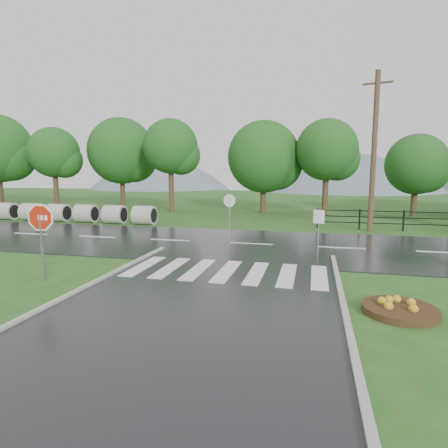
# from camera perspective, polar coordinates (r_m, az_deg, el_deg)

# --- Properties ---
(ground) EXTENTS (120.00, 120.00, 0.00)m
(ground) POSITION_cam_1_polar(r_m,az_deg,el_deg) (8.10, -7.96, -16.54)
(ground) COLOR #27561C
(ground) RESTS_ON ground
(main_road) EXTENTS (90.00, 8.00, 0.04)m
(main_road) POSITION_cam_1_polar(r_m,az_deg,el_deg) (17.39, 4.17, -3.16)
(main_road) COLOR black
(main_road) RESTS_ON ground
(crosswalk) EXTENTS (6.50, 2.80, 0.02)m
(crosswalk) POSITION_cam_1_polar(r_m,az_deg,el_deg) (12.59, 0.43, -7.17)
(crosswalk) COLOR silver
(crosswalk) RESTS_ON ground
(fence_west) EXTENTS (9.58, 0.08, 1.20)m
(fence_west) POSITION_cam_1_polar(r_m,az_deg,el_deg) (23.53, 25.70, 0.77)
(fence_west) COLOR black
(fence_west) RESTS_ON ground
(hills) EXTENTS (102.00, 48.00, 48.00)m
(hills) POSITION_cam_1_polar(r_m,az_deg,el_deg) (74.28, 13.75, -6.99)
(hills) COLOR slate
(hills) RESTS_ON ground
(treeline) EXTENTS (83.20, 5.20, 10.00)m
(treeline) POSITION_cam_1_polar(r_m,az_deg,el_deg) (31.07, 10.22, 1.66)
(treeline) COLOR #184E18
(treeline) RESTS_ON ground
(culvert_pipes) EXTENTS (11.80, 1.20, 1.20)m
(culvert_pipes) POSITION_cam_1_polar(r_m,az_deg,el_deg) (27.05, -22.13, 1.55)
(culvert_pipes) COLOR #9E9B93
(culvert_pipes) RESTS_ON ground
(stop_sign) EXTENTS (1.13, 0.13, 2.55)m
(stop_sign) POSITION_cam_1_polar(r_m,az_deg,el_deg) (12.55, -26.16, -0.02)
(stop_sign) COLOR #939399
(stop_sign) RESTS_ON ground
(flower_bed) EXTENTS (1.73, 1.73, 0.35)m
(flower_bed) POSITION_cam_1_polar(r_m,az_deg,el_deg) (10.02, 25.20, -11.57)
(flower_bed) COLOR #332111
(flower_bed) RESTS_ON ground
(reg_sign_small) EXTENTS (0.41, 0.16, 1.92)m
(reg_sign_small) POSITION_cam_1_polar(r_m,az_deg,el_deg) (14.64, 14.22, 0.00)
(reg_sign_small) COLOR #939399
(reg_sign_small) RESTS_ON ground
(reg_sign_round) EXTENTS (0.55, 0.13, 2.39)m
(reg_sign_round) POSITION_cam_1_polar(r_m,az_deg,el_deg) (16.22, 0.84, 1.42)
(reg_sign_round) COLOR #939399
(reg_sign_round) RESTS_ON ground
(utility_pole_east) EXTENTS (1.53, 0.48, 8.77)m
(utility_pole_east) POSITION_cam_1_polar(r_m,az_deg,el_deg) (22.59, 21.88, 10.21)
(utility_pole_east) COLOR #473523
(utility_pole_east) RESTS_ON ground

